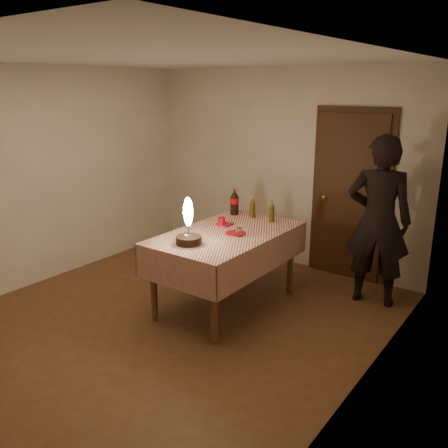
{
  "coord_description": "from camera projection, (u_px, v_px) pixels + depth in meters",
  "views": [
    {
      "loc": [
        3.11,
        -3.29,
        2.36
      ],
      "look_at": [
        0.27,
        0.59,
        0.95
      ],
      "focal_mm": 38.0,
      "sensor_mm": 36.0,
      "label": 1
    }
  ],
  "objects": [
    {
      "name": "ground",
      "position": [
        170.0,
        319.0,
        4.97
      ],
      "size": [
        4.0,
        4.5,
        0.01
      ],
      "primitive_type": "cube",
      "color": "brown",
      "rests_on": "ground"
    },
    {
      "name": "room_shell",
      "position": [
        173.0,
        162.0,
        4.55
      ],
      "size": [
        4.04,
        4.54,
        2.62
      ],
      "color": "silver",
      "rests_on": "ground"
    },
    {
      "name": "dining_table",
      "position": [
        227.0,
        242.0,
        5.11
      ],
      "size": [
        1.02,
        1.72,
        0.85
      ],
      "color": "brown",
      "rests_on": "ground"
    },
    {
      "name": "birthday_cake",
      "position": [
        189.0,
        232.0,
        4.65
      ],
      "size": [
        0.32,
        0.32,
        0.48
      ],
      "color": "white",
      "rests_on": "dining_table"
    },
    {
      "name": "red_plate",
      "position": [
        236.0,
        233.0,
        5.03
      ],
      "size": [
        0.22,
        0.22,
        0.01
      ],
      "primitive_type": "cylinder",
      "color": "#B70C10",
      "rests_on": "dining_table"
    },
    {
      "name": "red_cup",
      "position": [
        222.0,
        222.0,
        5.29
      ],
      "size": [
        0.08,
        0.08,
        0.1
      ],
      "primitive_type": "cylinder",
      "color": "#B00C15",
      "rests_on": "dining_table"
    },
    {
      "name": "clear_cup",
      "position": [
        239.0,
        232.0,
        4.93
      ],
      "size": [
        0.07,
        0.07,
        0.09
      ],
      "primitive_type": "cylinder",
      "color": "silver",
      "rests_on": "dining_table"
    },
    {
      "name": "napkin_stack",
      "position": [
        225.0,
        224.0,
        5.33
      ],
      "size": [
        0.15,
        0.15,
        0.02
      ],
      "primitive_type": "cube",
      "color": "#AB132F",
      "rests_on": "dining_table"
    },
    {
      "name": "cola_bottle",
      "position": [
        234.0,
        202.0,
        5.73
      ],
      "size": [
        0.1,
        0.1,
        0.32
      ],
      "color": "black",
      "rests_on": "dining_table"
    },
    {
      "name": "amber_bottle_left",
      "position": [
        252.0,
        208.0,
        5.61
      ],
      "size": [
        0.06,
        0.06,
        0.25
      ],
      "color": "#523A0E",
      "rests_on": "dining_table"
    },
    {
      "name": "amber_bottle_right",
      "position": [
        271.0,
        212.0,
        5.44
      ],
      "size": [
        0.06,
        0.06,
        0.25
      ],
      "color": "#523A0E",
      "rests_on": "dining_table"
    },
    {
      "name": "photographer",
      "position": [
        378.0,
        221.0,
        5.14
      ],
      "size": [
        0.77,
        0.6,
        1.89
      ],
      "color": "black",
      "rests_on": "ground"
    }
  ]
}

